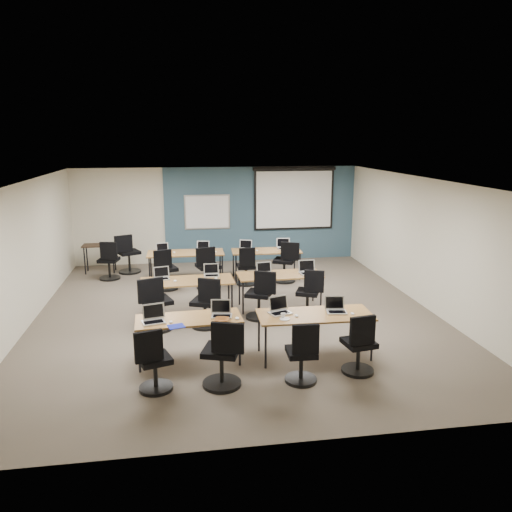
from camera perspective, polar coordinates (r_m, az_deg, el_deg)
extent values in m
cube|color=#6B6354|center=(10.27, -2.24, -6.59)|extent=(8.00, 9.00, 0.02)
cube|color=white|center=(9.69, -2.39, 8.59)|extent=(8.00, 9.00, 0.02)
cube|color=beige|center=(14.30, -4.40, 4.70)|extent=(8.00, 0.04, 2.70)
cube|color=beige|center=(5.64, 3.03, -9.21)|extent=(8.00, 0.04, 2.70)
cube|color=beige|center=(10.25, -25.11, -0.05)|extent=(0.04, 9.00, 2.70)
cube|color=beige|center=(11.07, 18.73, 1.44)|extent=(0.04, 9.00, 2.70)
cube|color=#3D5977|center=(14.42, 0.59, 4.81)|extent=(5.50, 0.04, 2.70)
cube|color=#B1B1B1|center=(14.19, -5.59, 5.02)|extent=(1.28, 0.02, 0.98)
cube|color=white|center=(14.18, -5.59, 5.01)|extent=(1.20, 0.02, 0.90)
cube|color=black|center=(14.48, 4.37, 6.61)|extent=(2.32, 0.03, 1.82)
cube|color=white|center=(14.48, 4.37, 6.45)|extent=(2.20, 0.02, 1.62)
cylinder|color=black|center=(14.40, 4.43, 9.92)|extent=(2.40, 0.10, 0.10)
cube|color=#A3683F|center=(8.02, -7.68, -7.15)|extent=(1.67, 0.69, 0.03)
cylinder|color=black|center=(7.92, -13.24, -10.52)|extent=(0.04, 0.04, 0.70)
cylinder|color=black|center=(7.94, -1.87, -10.09)|extent=(0.04, 0.04, 0.70)
cylinder|color=black|center=(8.45, -12.96, -8.95)|extent=(0.04, 0.04, 0.70)
cylinder|color=black|center=(8.46, -2.36, -8.55)|extent=(0.04, 0.04, 0.70)
cube|color=#A06A2A|center=(8.18, 6.75, -6.69)|extent=(1.85, 0.77, 0.03)
cylinder|color=black|center=(7.84, 1.11, -10.39)|extent=(0.04, 0.04, 0.70)
cylinder|color=black|center=(8.30, 13.13, -9.38)|extent=(0.04, 0.04, 0.70)
cylinder|color=black|center=(8.43, 0.34, -8.62)|extent=(0.04, 0.04, 0.70)
cylinder|color=black|center=(8.86, 11.56, -7.80)|extent=(0.04, 0.04, 0.70)
cube|color=#9C5F36|center=(10.07, -7.88, -2.84)|extent=(1.85, 0.77, 0.03)
cylinder|color=black|center=(9.90, -12.81, -5.57)|extent=(0.04, 0.04, 0.70)
cylinder|color=black|center=(9.92, -2.76, -5.20)|extent=(0.04, 0.04, 0.70)
cylinder|color=black|center=(10.52, -12.59, -4.42)|extent=(0.04, 0.04, 0.70)
cylinder|color=black|center=(10.53, -3.14, -4.07)|extent=(0.04, 0.04, 0.70)
cube|color=brown|center=(10.43, 2.73, -2.16)|extent=(1.75, 0.73, 0.03)
cylinder|color=black|center=(10.12, -1.49, -4.80)|extent=(0.04, 0.04, 0.70)
cylinder|color=black|center=(10.44, 7.44, -4.33)|extent=(0.04, 0.04, 0.70)
cylinder|color=black|center=(10.69, -1.91, -3.79)|extent=(0.04, 0.04, 0.70)
cylinder|color=black|center=(11.00, 6.56, -3.38)|extent=(0.04, 0.04, 0.70)
cube|color=olive|center=(12.48, -8.04, 0.34)|extent=(1.88, 0.78, 0.03)
cylinder|color=black|center=(12.27, -12.07, -1.81)|extent=(0.04, 0.04, 0.70)
cylinder|color=black|center=(12.29, -3.86, -1.52)|extent=(0.04, 0.04, 0.70)
cylinder|color=black|center=(12.91, -11.92, -1.05)|extent=(0.04, 0.04, 0.70)
cylinder|color=black|center=(12.93, -4.12, -0.76)|extent=(0.04, 0.04, 0.70)
cube|color=brown|center=(12.59, 1.18, 0.59)|extent=(1.74, 0.72, 0.03)
cylinder|color=black|center=(12.28, -2.30, -1.51)|extent=(0.04, 0.04, 0.70)
cylinder|color=black|center=(12.56, 5.05, -1.21)|extent=(0.04, 0.04, 0.70)
cylinder|color=black|center=(12.86, -2.61, -0.82)|extent=(0.04, 0.04, 0.70)
cylinder|color=black|center=(13.12, 4.42, -0.55)|extent=(0.04, 0.04, 0.70)
cube|color=#BABABD|center=(7.91, -11.63, -7.42)|extent=(0.34, 0.25, 0.02)
cube|color=black|center=(7.88, -11.64, -7.39)|extent=(0.29, 0.15, 0.00)
cube|color=#BABABD|center=(7.99, -11.63, -6.20)|extent=(0.34, 0.06, 0.24)
cube|color=black|center=(7.98, -11.63, -6.22)|extent=(0.30, 0.05, 0.19)
ellipsoid|color=white|center=(7.87, -9.71, -7.43)|extent=(0.06, 0.09, 0.03)
cylinder|color=black|center=(7.52, -11.34, -14.54)|extent=(0.48, 0.48, 0.05)
cylinder|color=black|center=(7.43, -11.41, -13.25)|extent=(0.06, 0.06, 0.43)
cube|color=black|center=(7.32, -11.50, -11.47)|extent=(0.43, 0.43, 0.08)
cube|color=black|center=(7.04, -12.17, -10.05)|extent=(0.39, 0.06, 0.44)
cube|color=#AEAEAE|center=(8.01, -3.95, -6.87)|extent=(0.32, 0.23, 0.02)
cube|color=black|center=(7.99, -3.93, -6.84)|extent=(0.27, 0.14, 0.00)
cube|color=#AEAEAE|center=(8.09, -4.04, -5.74)|extent=(0.32, 0.06, 0.22)
cube|color=black|center=(8.08, -4.03, -5.76)|extent=(0.28, 0.04, 0.18)
ellipsoid|color=white|center=(7.90, -2.17, -7.13)|extent=(0.09, 0.12, 0.04)
cylinder|color=black|center=(7.51, -3.92, -14.33)|extent=(0.57, 0.57, 0.05)
cylinder|color=black|center=(7.41, -3.94, -12.78)|extent=(0.06, 0.06, 0.50)
cube|color=black|center=(7.28, -3.98, -10.72)|extent=(0.50, 0.50, 0.08)
cube|color=black|center=(6.98, -3.27, -9.32)|extent=(0.46, 0.06, 0.44)
cube|color=#ADADB7|center=(8.13, 2.78, -6.54)|extent=(0.34, 0.25, 0.02)
cube|color=black|center=(8.11, 2.81, -6.51)|extent=(0.29, 0.14, 0.00)
cube|color=#ADADB7|center=(8.22, 2.60, -5.38)|extent=(0.34, 0.06, 0.23)
cube|color=black|center=(8.21, 2.61, -5.39)|extent=(0.30, 0.04, 0.19)
ellipsoid|color=white|center=(8.04, 4.66, -6.82)|extent=(0.08, 0.11, 0.03)
cylinder|color=black|center=(7.63, 5.13, -13.87)|extent=(0.48, 0.48, 0.05)
cylinder|color=black|center=(7.55, 5.16, -12.62)|extent=(0.06, 0.06, 0.42)
cube|color=black|center=(7.44, 5.21, -10.88)|extent=(0.42, 0.42, 0.08)
cube|color=black|center=(7.16, 5.69, -9.46)|extent=(0.39, 0.06, 0.44)
cube|color=#ACACB7|center=(8.27, 9.20, -6.35)|extent=(0.32, 0.23, 0.02)
cube|color=black|center=(8.25, 9.25, -6.32)|extent=(0.27, 0.14, 0.00)
cube|color=#ACACB7|center=(8.35, 8.97, -5.28)|extent=(0.32, 0.06, 0.22)
cube|color=black|center=(8.34, 8.98, -5.29)|extent=(0.28, 0.04, 0.18)
ellipsoid|color=white|center=(8.25, 10.97, -6.48)|extent=(0.08, 0.10, 0.03)
cylinder|color=black|center=(8.02, 11.51, -12.68)|extent=(0.50, 0.50, 0.05)
cylinder|color=black|center=(7.94, 11.58, -11.41)|extent=(0.06, 0.06, 0.44)
cube|color=black|center=(7.83, 11.67, -9.69)|extent=(0.44, 0.44, 0.08)
cube|color=black|center=(7.55, 12.07, -8.33)|extent=(0.40, 0.06, 0.44)
cube|color=#A6A6B0|center=(10.20, -10.75, -2.60)|extent=(0.31, 0.22, 0.02)
cube|color=black|center=(10.17, -10.76, -2.57)|extent=(0.26, 0.13, 0.00)
cube|color=#A6A6B0|center=(10.28, -10.76, -1.78)|extent=(0.31, 0.06, 0.21)
cube|color=black|center=(10.27, -10.77, -1.79)|extent=(0.27, 0.04, 0.17)
ellipsoid|color=white|center=(10.01, -9.23, -2.82)|extent=(0.08, 0.11, 0.04)
cylinder|color=black|center=(9.65, -11.17, -8.04)|extent=(0.58, 0.58, 0.05)
cylinder|color=black|center=(9.57, -11.24, -6.75)|extent=(0.06, 0.06, 0.52)
cube|color=black|center=(9.47, -11.32, -5.06)|extent=(0.52, 0.52, 0.08)
cube|color=black|center=(9.18, -11.95, -3.85)|extent=(0.47, 0.06, 0.44)
cube|color=#A4A3AB|center=(10.30, -5.09, -2.25)|extent=(0.31, 0.22, 0.02)
cube|color=black|center=(10.27, -5.08, -2.22)|extent=(0.26, 0.13, 0.00)
cube|color=#A4A3AB|center=(10.38, -5.15, -1.44)|extent=(0.31, 0.06, 0.21)
cube|color=black|center=(10.38, -5.14, -1.45)|extent=(0.27, 0.04, 0.17)
ellipsoid|color=white|center=(10.10, -4.59, -2.55)|extent=(0.07, 0.10, 0.03)
cylinder|color=black|center=(9.63, -5.80, -7.89)|extent=(0.52, 0.52, 0.05)
cylinder|color=black|center=(9.56, -5.83, -6.74)|extent=(0.06, 0.06, 0.46)
cube|color=black|center=(9.47, -5.87, -5.20)|extent=(0.46, 0.46, 0.08)
cube|color=black|center=(9.20, -5.36, -3.91)|extent=(0.42, 0.06, 0.44)
cube|color=#ACACAF|center=(10.36, 1.03, -2.10)|extent=(0.32, 0.23, 0.02)
cube|color=black|center=(10.34, 1.05, -2.06)|extent=(0.27, 0.13, 0.00)
cube|color=#ACACAF|center=(10.45, 0.92, -1.28)|extent=(0.32, 0.06, 0.22)
cube|color=black|center=(10.44, 0.92, -1.29)|extent=(0.28, 0.04, 0.18)
ellipsoid|color=white|center=(10.25, 2.14, -2.28)|extent=(0.08, 0.10, 0.03)
cylinder|color=black|center=(10.02, 0.33, -6.95)|extent=(0.53, 0.53, 0.05)
cylinder|color=black|center=(9.95, 0.34, -5.82)|extent=(0.06, 0.06, 0.47)
cube|color=black|center=(9.87, 0.34, -4.32)|extent=(0.47, 0.47, 0.08)
cube|color=black|center=(9.61, 1.04, -3.05)|extent=(0.43, 0.06, 0.44)
cube|color=#A8A8B1|center=(10.48, 6.00, -1.99)|extent=(0.35, 0.26, 0.02)
cube|color=black|center=(10.46, 6.03, -1.95)|extent=(0.30, 0.15, 0.00)
cube|color=#A8A8B1|center=(10.58, 5.83, -1.09)|extent=(0.35, 0.06, 0.24)
cube|color=black|center=(10.57, 5.84, -1.10)|extent=(0.31, 0.05, 0.20)
ellipsoid|color=white|center=(10.46, 6.34, -2.03)|extent=(0.07, 0.10, 0.03)
cylinder|color=black|center=(10.27, 5.86, -6.50)|extent=(0.49, 0.49, 0.05)
cylinder|color=black|center=(10.21, 5.88, -5.50)|extent=(0.06, 0.06, 0.43)
cube|color=black|center=(10.13, 5.92, -4.13)|extent=(0.43, 0.43, 0.08)
cube|color=black|center=(9.90, 6.65, -2.87)|extent=(0.39, 0.06, 0.44)
cube|color=silver|center=(12.51, -10.66, 0.39)|extent=(0.30, 0.22, 0.02)
cube|color=black|center=(12.49, -10.66, 0.42)|extent=(0.26, 0.13, 0.00)
cube|color=silver|center=(12.60, -10.67, 1.02)|extent=(0.30, 0.06, 0.21)
cube|color=black|center=(12.59, -10.67, 1.02)|extent=(0.26, 0.04, 0.17)
ellipsoid|color=white|center=(12.48, -9.33, 0.42)|extent=(0.08, 0.11, 0.03)
cylinder|color=black|center=(12.04, -10.12, -3.62)|extent=(0.52, 0.52, 0.05)
cylinder|color=black|center=(11.98, -10.16, -2.69)|extent=(0.06, 0.06, 0.46)
cube|color=black|center=(11.91, -10.21, -1.44)|extent=(0.46, 0.46, 0.08)
cube|color=black|center=(11.65, -10.62, -0.37)|extent=(0.42, 0.06, 0.44)
cube|color=silver|center=(12.55, -6.02, 0.60)|extent=(0.31, 0.23, 0.02)
cube|color=black|center=(12.53, -6.01, 0.63)|extent=(0.27, 0.13, 0.00)
cube|color=silver|center=(12.64, -6.06, 1.25)|extent=(0.31, 0.06, 0.22)
cube|color=black|center=(12.64, -6.06, 1.24)|extent=(0.28, 0.04, 0.18)
ellipsoid|color=white|center=(12.41, -4.67, 0.49)|extent=(0.09, 0.12, 0.04)
cylinder|color=black|center=(11.99, -5.45, -3.54)|extent=(0.57, 0.57, 0.05)
cylinder|color=black|center=(11.93, -5.48, -2.50)|extent=(0.06, 0.06, 0.50)
cube|color=black|center=(11.85, -5.51, -1.15)|extent=(0.50, 0.50, 0.08)
cube|color=black|center=(11.57, -5.78, -0.10)|extent=(0.46, 0.06, 0.44)
cube|color=#B9B9C4|center=(12.59, -1.10, 0.71)|extent=(0.32, 0.23, 0.02)
cube|color=black|center=(12.57, -1.08, 0.75)|extent=(0.27, 0.13, 0.00)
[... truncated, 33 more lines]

